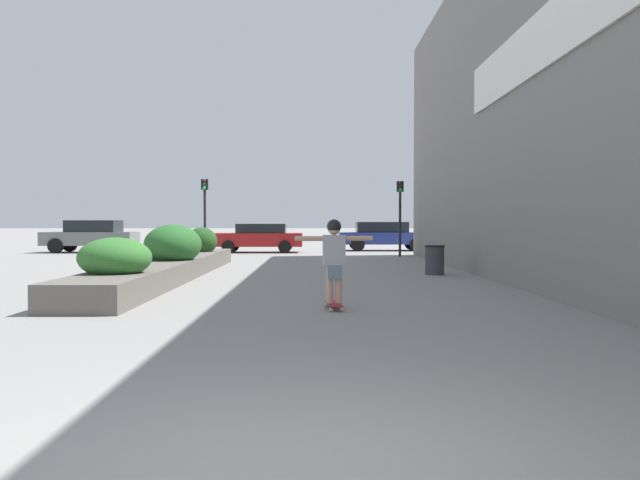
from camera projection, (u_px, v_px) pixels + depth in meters
name	position (u px, v px, depth m)	size (l,w,h in m)	color
ground_plane	(280.00, 478.00, 3.58)	(300.00, 300.00, 0.00)	gray
building_wall_right	(553.00, 67.00, 12.50)	(0.67, 30.88, 9.16)	gray
planter_box	(170.00, 261.00, 16.25)	(1.61, 13.38, 1.41)	#605B54
skateboard	(334.00, 305.00, 10.55)	(0.30, 0.82, 0.10)	maroon
skateboarder	(334.00, 252.00, 10.52)	(1.33, 0.24, 1.42)	tan
trash_bin	(435.00, 260.00, 17.46)	(0.55, 0.55, 0.83)	#38383D
car_leftmost	(259.00, 237.00, 30.35)	(4.30, 2.00, 1.40)	maroon
car_center_left	(91.00, 235.00, 30.27)	(4.33, 1.92, 1.56)	slate
car_center_right	(384.00, 235.00, 32.31)	(4.78, 1.95, 1.48)	navy
traffic_light_left	(205.00, 204.00, 26.64)	(0.28, 0.30, 3.31)	black
traffic_light_right	(400.00, 205.00, 26.64)	(0.28, 0.30, 3.23)	black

